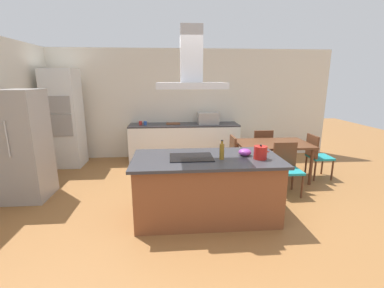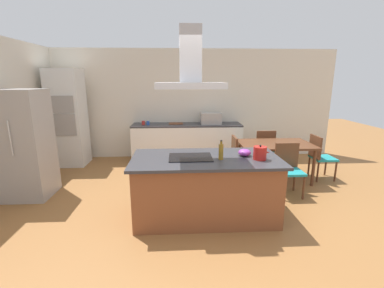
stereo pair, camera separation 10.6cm
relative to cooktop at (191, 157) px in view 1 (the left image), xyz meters
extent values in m
plane|color=#936033|center=(0.22, 1.50, -0.91)|extent=(16.00, 16.00, 0.00)
cube|color=beige|center=(0.22, 3.25, 0.44)|extent=(7.20, 0.10, 2.70)
cube|color=brown|center=(0.22, 0.00, -0.48)|extent=(1.98, 0.94, 0.86)
cube|color=#333338|center=(0.22, 0.00, -0.03)|extent=(2.08, 1.04, 0.04)
cube|color=black|center=(0.00, 0.00, 0.00)|extent=(0.60, 0.44, 0.01)
cylinder|color=#B21E19|center=(0.94, -0.13, 0.08)|extent=(0.18, 0.18, 0.18)
sphere|color=black|center=(0.94, -0.13, 0.19)|extent=(0.03, 0.03, 0.03)
cone|color=#B21E19|center=(1.05, -0.13, 0.09)|extent=(0.06, 0.03, 0.04)
cylinder|color=olive|center=(0.41, -0.11, 0.10)|extent=(0.06, 0.06, 0.22)
cylinder|color=olive|center=(0.41, -0.11, 0.23)|extent=(0.03, 0.03, 0.04)
cylinder|color=black|center=(0.41, -0.11, 0.26)|extent=(0.03, 0.03, 0.01)
ellipsoid|color=purple|center=(0.78, 0.05, 0.04)|extent=(0.18, 0.18, 0.10)
cube|color=silver|center=(0.05, 2.88, -0.48)|extent=(2.67, 0.62, 0.86)
cube|color=#333338|center=(0.05, 2.88, -0.03)|extent=(2.67, 0.62, 0.04)
cube|color=#9E9993|center=(0.64, 2.88, 0.13)|extent=(0.50, 0.38, 0.28)
cylinder|color=red|center=(-1.00, 2.86, 0.04)|extent=(0.08, 0.08, 0.09)
cylinder|color=#2D56B2|center=(-0.89, 2.84, 0.04)|extent=(0.08, 0.08, 0.09)
cube|color=brown|center=(-0.21, 2.93, 0.00)|extent=(0.34, 0.24, 0.02)
cube|color=silver|center=(-2.68, 2.65, 0.19)|extent=(0.70, 0.64, 2.20)
cube|color=#9E9993|center=(-2.68, 2.32, 0.54)|extent=(0.56, 0.02, 0.36)
cube|color=#9E9993|center=(-2.68, 2.32, 0.09)|extent=(0.56, 0.02, 0.48)
cube|color=#9E9993|center=(-2.76, 0.87, 0.00)|extent=(0.80, 0.70, 1.82)
cylinder|color=beige|center=(-2.71, 0.50, 0.19)|extent=(0.02, 0.02, 0.55)
cube|color=#59331E|center=(1.74, 1.39, -0.18)|extent=(1.40, 0.90, 0.04)
cylinder|color=#59331E|center=(1.12, 1.02, -0.55)|extent=(0.06, 0.06, 0.71)
cylinder|color=#59331E|center=(2.36, 1.02, -0.55)|extent=(0.06, 0.06, 0.71)
cylinder|color=#59331E|center=(1.12, 1.76, -0.55)|extent=(0.06, 0.06, 0.71)
cylinder|color=#59331E|center=(2.36, 1.76, -0.55)|extent=(0.06, 0.06, 0.71)
cube|color=teal|center=(1.74, 2.14, -0.48)|extent=(0.42, 0.42, 0.04)
cube|color=#59331E|center=(1.74, 1.95, -0.24)|extent=(0.42, 0.04, 0.44)
cylinder|color=#59331E|center=(1.56, 2.32, -0.70)|extent=(0.04, 0.04, 0.41)
cylinder|color=#59331E|center=(1.92, 2.32, -0.70)|extent=(0.04, 0.04, 0.41)
cylinder|color=#59331E|center=(1.56, 1.96, -0.70)|extent=(0.04, 0.04, 0.41)
cylinder|color=#59331E|center=(1.92, 1.96, -0.70)|extent=(0.04, 0.04, 0.41)
cube|color=teal|center=(2.74, 1.39, -0.48)|extent=(0.42, 0.42, 0.04)
cube|color=#59331E|center=(2.55, 1.39, -0.24)|extent=(0.04, 0.42, 0.44)
cylinder|color=#59331E|center=(2.92, 1.57, -0.70)|extent=(0.04, 0.04, 0.41)
cylinder|color=#59331E|center=(2.92, 1.21, -0.70)|extent=(0.04, 0.04, 0.41)
cylinder|color=#59331E|center=(2.56, 1.57, -0.70)|extent=(0.04, 0.04, 0.41)
cylinder|color=#59331E|center=(2.56, 1.21, -0.70)|extent=(0.04, 0.04, 0.41)
cube|color=teal|center=(1.74, 0.64, -0.48)|extent=(0.42, 0.42, 0.04)
cube|color=#59331E|center=(1.74, 0.83, -0.24)|extent=(0.42, 0.04, 0.44)
cylinder|color=#59331E|center=(1.92, 0.46, -0.70)|extent=(0.04, 0.04, 0.41)
cylinder|color=#59331E|center=(1.56, 0.46, -0.70)|extent=(0.04, 0.04, 0.41)
cylinder|color=#59331E|center=(1.92, 0.82, -0.70)|extent=(0.04, 0.04, 0.41)
cylinder|color=#59331E|center=(1.56, 0.82, -0.70)|extent=(0.04, 0.04, 0.41)
cube|color=teal|center=(0.74, 1.39, -0.48)|extent=(0.42, 0.42, 0.04)
cube|color=#59331E|center=(0.93, 1.39, -0.24)|extent=(0.04, 0.42, 0.44)
cylinder|color=#59331E|center=(0.56, 1.21, -0.70)|extent=(0.04, 0.04, 0.41)
cylinder|color=#59331E|center=(0.56, 1.57, -0.70)|extent=(0.04, 0.04, 0.41)
cylinder|color=#59331E|center=(0.92, 1.21, -0.70)|extent=(0.04, 0.04, 0.41)
cylinder|color=#59331E|center=(0.92, 1.57, -0.70)|extent=(0.04, 0.04, 0.41)
cube|color=#ADADB2|center=(0.00, 0.00, 0.98)|extent=(0.90, 0.55, 0.08)
cube|color=#ADADB2|center=(0.00, 0.00, 1.37)|extent=(0.28, 0.24, 0.70)
camera|label=1|loc=(-0.28, -3.57, 1.07)|focal=24.89mm
camera|label=2|loc=(-0.18, -3.57, 1.07)|focal=24.89mm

